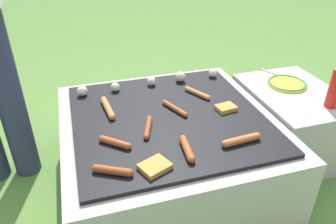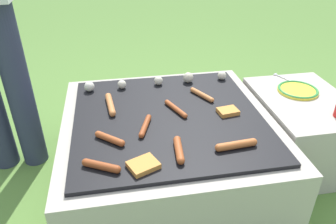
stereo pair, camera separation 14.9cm
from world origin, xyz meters
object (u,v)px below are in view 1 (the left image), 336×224
Objects in this scene: plate_colorful at (287,84)px; condiment_bottle at (336,87)px; sausage_front_center at (113,171)px; fork_utensil at (275,74)px.

plate_colorful is 0.29m from condiment_bottle.
condiment_bottle reaches higher than sausage_front_center.
plate_colorful is 1.07× the size of fork_utensil.
fork_utensil is (0.01, 0.14, -0.01)m from plate_colorful.
condiment_bottle is (0.06, -0.26, 0.10)m from plate_colorful.
condiment_bottle is at bearing -76.61° from plate_colorful.
sausage_front_center is 0.68× the size of plate_colorful.
plate_colorful is (1.01, 0.44, -0.01)m from sausage_front_center.
sausage_front_center reaches higher than fork_utensil.
sausage_front_center is 1.18m from fork_utensil.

